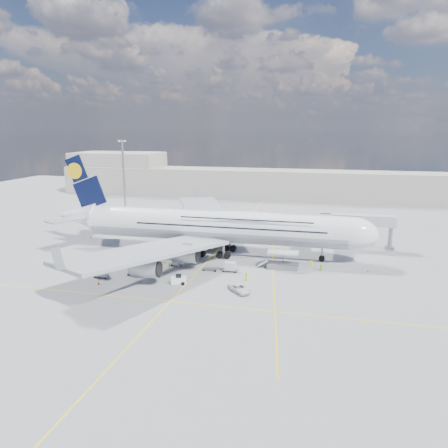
% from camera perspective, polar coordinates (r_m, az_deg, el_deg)
% --- Properties ---
extents(ground, '(300.00, 300.00, 0.00)m').
position_cam_1_polar(ground, '(95.00, -2.81, -5.55)').
color(ground, gray).
rests_on(ground, ground).
extents(taxi_line_main, '(0.25, 220.00, 0.01)m').
position_cam_1_polar(taxi_line_main, '(95.00, -2.81, -5.55)').
color(taxi_line_main, yellow).
rests_on(taxi_line_main, ground).
extents(taxi_line_cross, '(120.00, 0.25, 0.01)m').
position_cam_1_polar(taxi_line_cross, '(77.21, -7.05, -10.01)').
color(taxi_line_cross, yellow).
rests_on(taxi_line_cross, ground).
extents(taxi_line_diag, '(14.16, 99.06, 0.01)m').
position_cam_1_polar(taxi_line_diag, '(101.65, 6.41, -4.40)').
color(taxi_line_diag, yellow).
rests_on(taxi_line_diag, ground).
extents(airliner, '(77.26, 79.15, 23.71)m').
position_cam_1_polar(airliner, '(102.39, -1.14, -0.22)').
color(airliner, white).
rests_on(airliner, ground).
extents(jet_bridge, '(18.80, 12.10, 8.50)m').
position_cam_1_polar(jet_bridge, '(109.94, 15.43, 0.21)').
color(jet_bridge, '#B7B7BC').
rests_on(jet_bridge, ground).
extents(cargo_loader, '(8.53, 3.20, 3.67)m').
position_cam_1_polar(cargo_loader, '(94.24, 7.58, -5.00)').
color(cargo_loader, silver).
rests_on(cargo_loader, ground).
extents(light_mast, '(3.00, 0.70, 25.50)m').
position_cam_1_polar(light_mast, '(147.95, -12.94, 5.92)').
color(light_mast, gray).
rests_on(light_mast, ground).
extents(terminal, '(180.00, 16.00, 12.00)m').
position_cam_1_polar(terminal, '(184.87, 5.50, 5.20)').
color(terminal, '#B2AD9E').
rests_on(terminal, ground).
extents(hangar, '(40.00, 22.00, 18.00)m').
position_cam_1_polar(hangar, '(210.67, -13.60, 6.63)').
color(hangar, '#B2AD9E').
rests_on(hangar, ground).
extents(tree_line, '(160.00, 6.00, 8.00)m').
position_cam_1_polar(tree_line, '(228.44, 17.17, 5.60)').
color(tree_line, '#193814').
rests_on(tree_line, ground).
extents(dolly_row_a, '(3.06, 1.76, 1.88)m').
position_cam_1_polar(dolly_row_a, '(91.23, -11.61, -5.91)').
color(dolly_row_a, gray).
rests_on(dolly_row_a, ground).
extents(dolly_row_b, '(3.00, 1.63, 1.88)m').
position_cam_1_polar(dolly_row_b, '(91.42, -15.72, -6.09)').
color(dolly_row_b, gray).
rests_on(dolly_row_b, ground).
extents(dolly_row_c, '(2.85, 2.09, 1.62)m').
position_cam_1_polar(dolly_row_c, '(95.51, -6.22, -4.97)').
color(dolly_row_c, gray).
rests_on(dolly_row_c, ground).
extents(dolly_back, '(3.82, 2.78, 2.17)m').
position_cam_1_polar(dolly_back, '(98.42, -17.99, -4.81)').
color(dolly_back, gray).
rests_on(dolly_back, ground).
extents(dolly_nose_far, '(3.25, 1.96, 0.45)m').
position_cam_1_polar(dolly_nose_far, '(92.22, -1.83, -5.88)').
color(dolly_nose_far, gray).
rests_on(dolly_nose_far, ground).
extents(dolly_nose_near, '(3.17, 1.70, 2.01)m').
position_cam_1_polar(dolly_nose_near, '(91.35, 0.80, -5.58)').
color(dolly_nose_near, gray).
rests_on(dolly_nose_near, ground).
extents(baggage_tug, '(3.23, 2.26, 1.84)m').
position_cam_1_polar(baggage_tug, '(84.87, -5.95, -7.28)').
color(baggage_tug, white).
rests_on(baggage_tug, ground).
extents(catering_truck_inner, '(7.43, 4.22, 4.17)m').
position_cam_1_polar(catering_truck_inner, '(117.10, -3.95, -1.07)').
color(catering_truck_inner, gray).
rests_on(catering_truck_inner, ground).
extents(catering_truck_outer, '(6.49, 2.81, 3.79)m').
position_cam_1_polar(catering_truck_outer, '(135.57, -5.73, 0.69)').
color(catering_truck_outer, gray).
rests_on(catering_truck_outer, ground).
extents(service_van, '(5.16, 5.31, 1.41)m').
position_cam_1_polar(service_van, '(80.51, 1.98, -8.42)').
color(service_van, white).
rests_on(service_van, ground).
extents(crew_nose, '(0.79, 0.68, 1.82)m').
position_cam_1_polar(crew_nose, '(95.97, 11.37, -5.03)').
color(crew_nose, '#C8FF1A').
rests_on(crew_nose, ground).
extents(crew_loader, '(0.99, 1.00, 1.63)m').
position_cam_1_polar(crew_loader, '(93.71, 12.49, -5.58)').
color(crew_loader, '#A9ED18').
rests_on(crew_loader, ground).
extents(crew_wing, '(0.62, 1.12, 1.81)m').
position_cam_1_polar(crew_wing, '(100.74, -6.62, -4.02)').
color(crew_wing, '#C1E418').
rests_on(crew_wing, ground).
extents(crew_van, '(0.95, 0.99, 1.71)m').
position_cam_1_polar(crew_van, '(86.23, 2.94, -6.87)').
color(crew_van, '#C1F419').
rests_on(crew_van, ground).
extents(crew_tug, '(1.09, 0.82, 1.49)m').
position_cam_1_polar(crew_tug, '(93.05, -7.12, -5.55)').
color(crew_tug, '#C7F019').
rests_on(crew_tug, ground).
extents(cone_nose, '(0.37, 0.37, 0.48)m').
position_cam_1_polar(cone_nose, '(96.18, 18.29, -5.82)').
color(cone_nose, '#DB4D0B').
rests_on(cone_nose, ground).
extents(cone_wing_left_inner, '(0.47, 0.47, 0.59)m').
position_cam_1_polar(cone_wing_left_inner, '(123.02, -5.21, -1.23)').
color(cone_wing_left_inner, '#DB4D0B').
rests_on(cone_wing_left_inner, ground).
extents(cone_wing_left_outer, '(0.42, 0.42, 0.53)m').
position_cam_1_polar(cone_wing_left_outer, '(135.36, -6.72, -0.01)').
color(cone_wing_left_outer, '#DB4D0B').
rests_on(cone_wing_left_outer, ground).
extents(cone_wing_right_inner, '(0.41, 0.41, 0.52)m').
position_cam_1_polar(cone_wing_right_inner, '(98.08, -7.79, -4.92)').
color(cone_wing_right_inner, '#DB4D0B').
rests_on(cone_wing_right_inner, ground).
extents(cone_wing_right_outer, '(0.48, 0.48, 0.62)m').
position_cam_1_polar(cone_wing_right_outer, '(87.71, -16.08, -7.41)').
color(cone_wing_right_outer, '#DB4D0B').
rests_on(cone_wing_right_outer, ground).
extents(cone_tail, '(0.50, 0.50, 0.63)m').
position_cam_1_polar(cone_tail, '(124.35, -16.99, -1.58)').
color(cone_tail, '#DB4D0B').
rests_on(cone_tail, ground).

